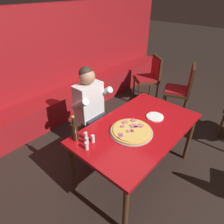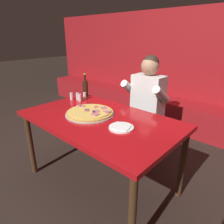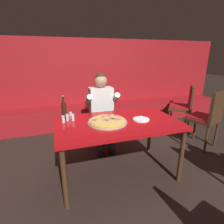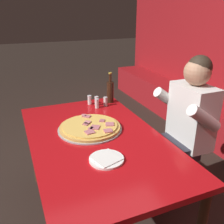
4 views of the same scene
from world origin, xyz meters
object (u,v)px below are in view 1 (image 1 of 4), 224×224
Objects in this scene: shaker_parmesan at (87,146)px; dining_chair_far_left at (150,75)px; shaker_oregano at (87,141)px; main_dining_table at (138,132)px; dining_chair_near_left at (182,87)px; shaker_black_pepper at (93,139)px; diner_seated_blue_shirt at (93,108)px; plate_white_paper at (155,117)px; pizza at (132,131)px; beer_bottle at (75,131)px; shaker_red_pepper_flakes at (86,136)px.

dining_chair_far_left is (2.46, 0.83, -0.23)m from shaker_parmesan.
main_dining_table is at bearing -20.08° from shaker_oregano.
dining_chair_near_left is (-0.15, -0.78, 0.03)m from dining_chair_far_left.
shaker_black_pepper is (-0.53, 0.20, 0.11)m from main_dining_table.
shaker_parmesan is at bearing -137.50° from diner_seated_blue_shirt.
plate_white_paper reaches higher than main_dining_table.
main_dining_table is 3.15× the size of pizza.
main_dining_table is 1.49× the size of dining_chair_near_left.
plate_white_paper is 0.16× the size of diner_seated_blue_shirt.
beer_bottle reaches higher than shaker_parmesan.
shaker_oregano is (-0.05, -0.07, 0.00)m from shaker_red_pepper_flakes.
shaker_red_pepper_flakes is 1.00× the size of shaker_black_pepper.
dining_chair_far_left reaches higher than shaker_parmesan.
beer_bottle is 3.40× the size of shaker_oregano.
shaker_red_pepper_flakes is at bearing -139.38° from diner_seated_blue_shirt.
plate_white_paper is at bearing -7.22° from main_dining_table.
dining_chair_near_left is at bearing 6.93° from pizza.
shaker_parmesan is 0.87m from diner_seated_blue_shirt.
dining_chair_far_left is (2.44, 0.63, -0.30)m from beer_bottle.
plate_white_paper is 0.85m from diner_seated_blue_shirt.
dining_chair_near_left is (2.26, -0.00, -0.20)m from shaker_oregano.
shaker_red_pepper_flakes is at bearing 152.26° from main_dining_table.
beer_bottle is 0.31× the size of dining_chair_far_left.
dining_chair_far_left is at bearing 7.52° from diner_seated_blue_shirt.
main_dining_table is 1.68m from dining_chair_near_left.
shaker_oregano is 0.09× the size of dining_chair_far_left.
beer_bottle reaches higher than dining_chair_near_left.
dining_chair_near_left reaches higher than plate_white_paper.
beer_bottle reaches higher than pizza.
plate_white_paper is at bearing -68.99° from diner_seated_blue_shirt.
dining_chair_near_left reaches higher than dining_chair_far_left.
shaker_oregano is (-0.89, 0.25, 0.03)m from plate_white_paper.
diner_seated_blue_shirt is 1.85m from dining_chair_far_left.
shaker_parmesan is at bearing -96.66° from beer_bottle.
shaker_black_pepper is (-0.83, 0.23, 0.03)m from plate_white_paper.
shaker_parmesan is at bearing 167.92° from plate_white_paper.
dining_chair_far_left is at bearing 26.98° from pizza.
main_dining_table is 1.18× the size of diner_seated_blue_shirt.
dining_chair_near_left is (2.19, 0.02, -0.20)m from shaker_black_pepper.
shaker_parmesan is at bearing -164.55° from shaker_black_pepper.
pizza is at bearing -153.02° from dining_chair_far_left.
diner_seated_blue_shirt is 1.26× the size of dining_chair_near_left.
plate_white_paper is 1.40m from dining_chair_near_left.
dining_chair_far_left is at bearing 34.08° from plate_white_paper.
diner_seated_blue_shirt reaches higher than dining_chair_far_left.
diner_seated_blue_shirt reaches higher than shaker_red_pepper_flakes.
main_dining_table is at bearing -30.51° from beer_bottle.
beer_bottle is (-0.62, 0.36, 0.18)m from main_dining_table.
main_dining_table is at bearing -20.46° from shaker_black_pepper.
dining_chair_near_left is (2.29, -0.15, -0.27)m from beer_bottle.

